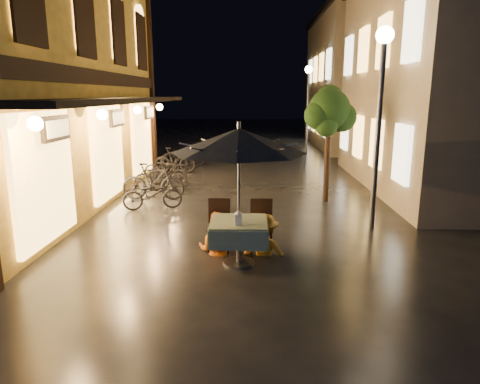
{
  "coord_description": "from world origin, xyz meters",
  "views": [
    {
      "loc": [
        0.38,
        -7.09,
        2.89
      ],
      "look_at": [
        0.15,
        0.52,
        1.15
      ],
      "focal_mm": 32.0,
      "sensor_mm": 36.0,
      "label": 1
    }
  ],
  "objects_px": {
    "cafe_table": "(239,232)",
    "table_lantern": "(239,217)",
    "patio_umbrella": "(239,141)",
    "bicycle_0": "(153,194)",
    "streetlamp_near": "(381,93)",
    "person_yellow": "(265,215)",
    "person_orange": "(216,213)"
  },
  "relations": [
    {
      "from": "patio_umbrella",
      "to": "bicycle_0",
      "type": "height_order",
      "value": "patio_umbrella"
    },
    {
      "from": "patio_umbrella",
      "to": "person_orange",
      "type": "height_order",
      "value": "patio_umbrella"
    },
    {
      "from": "person_yellow",
      "to": "cafe_table",
      "type": "bearing_deg",
      "value": 55.34
    },
    {
      "from": "streetlamp_near",
      "to": "patio_umbrella",
      "type": "distance_m",
      "value": 3.61
    },
    {
      "from": "person_orange",
      "to": "person_yellow",
      "type": "bearing_deg",
      "value": -171.93
    },
    {
      "from": "cafe_table",
      "to": "patio_umbrella",
      "type": "height_order",
      "value": "patio_umbrella"
    },
    {
      "from": "streetlamp_near",
      "to": "cafe_table",
      "type": "distance_m",
      "value": 4.23
    },
    {
      "from": "cafe_table",
      "to": "table_lantern",
      "type": "bearing_deg",
      "value": -90.0
    },
    {
      "from": "cafe_table",
      "to": "bicycle_0",
      "type": "bearing_deg",
      "value": 123.14
    },
    {
      "from": "patio_umbrella",
      "to": "table_lantern",
      "type": "relative_size",
      "value": 9.84
    },
    {
      "from": "table_lantern",
      "to": "person_yellow",
      "type": "bearing_deg",
      "value": 58.4
    },
    {
      "from": "cafe_table",
      "to": "table_lantern",
      "type": "distance_m",
      "value": 0.39
    },
    {
      "from": "patio_umbrella",
      "to": "bicycle_0",
      "type": "bearing_deg",
      "value": 123.14
    },
    {
      "from": "streetlamp_near",
      "to": "person_yellow",
      "type": "distance_m",
      "value": 3.6
    },
    {
      "from": "streetlamp_near",
      "to": "person_yellow",
      "type": "relative_size",
      "value": 2.89
    },
    {
      "from": "cafe_table",
      "to": "person_yellow",
      "type": "bearing_deg",
      "value": 49.08
    },
    {
      "from": "patio_umbrella",
      "to": "bicycle_0",
      "type": "distance_m",
      "value": 4.62
    },
    {
      "from": "person_yellow",
      "to": "bicycle_0",
      "type": "height_order",
      "value": "person_yellow"
    },
    {
      "from": "patio_umbrella",
      "to": "person_yellow",
      "type": "distance_m",
      "value": 1.57
    },
    {
      "from": "person_orange",
      "to": "person_yellow",
      "type": "distance_m",
      "value": 0.89
    },
    {
      "from": "streetlamp_near",
      "to": "bicycle_0",
      "type": "xyz_separation_m",
      "value": [
        -5.19,
        1.5,
        -2.52
      ]
    },
    {
      "from": "patio_umbrella",
      "to": "person_orange",
      "type": "distance_m",
      "value": 1.58
    },
    {
      "from": "cafe_table",
      "to": "person_orange",
      "type": "bearing_deg",
      "value": 126.23
    },
    {
      "from": "bicycle_0",
      "to": "cafe_table",
      "type": "bearing_deg",
      "value": -162.92
    },
    {
      "from": "patio_umbrella",
      "to": "streetlamp_near",
      "type": "bearing_deg",
      "value": 36.08
    },
    {
      "from": "person_yellow",
      "to": "bicycle_0",
      "type": "distance_m",
      "value": 4.15
    },
    {
      "from": "streetlamp_near",
      "to": "patio_umbrella",
      "type": "relative_size",
      "value": 1.72
    },
    {
      "from": "cafe_table",
      "to": "bicycle_0",
      "type": "xyz_separation_m",
      "value": [
        -2.34,
        3.58,
        -0.19
      ]
    },
    {
      "from": "streetlamp_near",
      "to": "person_orange",
      "type": "xyz_separation_m",
      "value": [
        -3.29,
        -1.48,
        -2.16
      ]
    },
    {
      "from": "person_yellow",
      "to": "person_orange",
      "type": "bearing_deg",
      "value": 1.51
    },
    {
      "from": "cafe_table",
      "to": "bicycle_0",
      "type": "distance_m",
      "value": 4.28
    },
    {
      "from": "streetlamp_near",
      "to": "cafe_table",
      "type": "height_order",
      "value": "streetlamp_near"
    }
  ]
}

